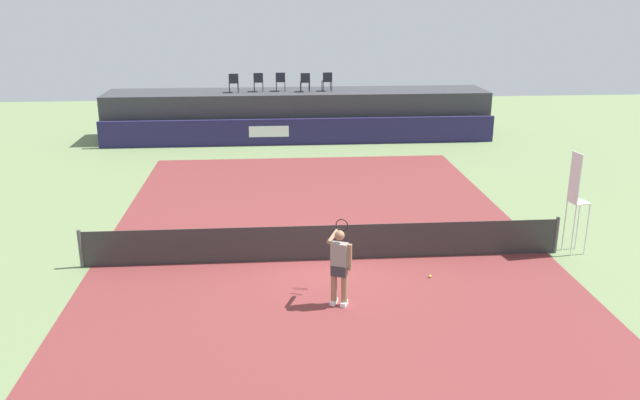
% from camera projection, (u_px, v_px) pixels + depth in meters
% --- Properties ---
extents(ground_plane, '(48.00, 48.00, 0.00)m').
position_uv_depth(ground_plane, '(317.00, 221.00, 19.94)').
color(ground_plane, '#6B7F51').
extents(court_inner, '(12.00, 22.00, 0.00)m').
position_uv_depth(court_inner, '(325.00, 259.00, 17.10)').
color(court_inner, maroon).
rests_on(court_inner, ground).
extents(sponsor_wall, '(18.00, 0.22, 1.20)m').
position_uv_depth(sponsor_wall, '(300.00, 132.00, 29.73)').
color(sponsor_wall, '#231E4C').
rests_on(sponsor_wall, ground).
extents(spectator_platform, '(18.00, 2.80, 2.20)m').
position_uv_depth(spectator_platform, '(298.00, 114.00, 31.29)').
color(spectator_platform, '#38383D').
rests_on(spectator_platform, ground).
extents(spectator_chair_far_left, '(0.48, 0.48, 0.89)m').
position_uv_depth(spectator_chair_far_left, '(234.00, 82.00, 30.25)').
color(spectator_chair_far_left, '#1E232D').
rests_on(spectator_chair_far_left, spectator_platform).
extents(spectator_chair_left, '(0.44, 0.44, 0.89)m').
position_uv_depth(spectator_chair_left, '(258.00, 81.00, 30.53)').
color(spectator_chair_left, '#1E232D').
rests_on(spectator_chair_left, spectator_platform).
extents(spectator_chair_center, '(0.45, 0.45, 0.89)m').
position_uv_depth(spectator_chair_center, '(281.00, 81.00, 30.66)').
color(spectator_chair_center, '#1E232D').
rests_on(spectator_chair_center, spectator_platform).
extents(spectator_chair_right, '(0.45, 0.45, 0.89)m').
position_uv_depth(spectator_chair_right, '(305.00, 81.00, 30.50)').
color(spectator_chair_right, '#1E232D').
rests_on(spectator_chair_right, spectator_platform).
extents(spectator_chair_far_right, '(0.47, 0.47, 0.89)m').
position_uv_depth(spectator_chair_far_right, '(327.00, 81.00, 30.72)').
color(spectator_chair_far_right, '#1E232D').
rests_on(spectator_chair_far_right, spectator_platform).
extents(umpire_chair, '(0.50, 0.50, 2.76)m').
position_uv_depth(umpire_chair, '(576.00, 196.00, 17.08)').
color(umpire_chair, white).
rests_on(umpire_chair, ground).
extents(tennis_net, '(12.40, 0.02, 0.95)m').
position_uv_depth(tennis_net, '(325.00, 243.00, 16.95)').
color(tennis_net, '#2D2D2D').
rests_on(tennis_net, ground).
extents(net_post_near, '(0.10, 0.10, 1.00)m').
position_uv_depth(net_post_near, '(81.00, 249.00, 16.49)').
color(net_post_near, '#4C4C51').
rests_on(net_post_near, ground).
extents(net_post_far, '(0.10, 0.10, 1.00)m').
position_uv_depth(net_post_far, '(556.00, 235.00, 17.40)').
color(net_post_far, '#4C4C51').
rests_on(net_post_far, ground).
extents(tennis_player, '(0.58, 1.26, 1.77)m').
position_uv_depth(tennis_player, '(339.00, 265.00, 14.37)').
color(tennis_player, white).
rests_on(tennis_player, court_inner).
extents(tennis_ball, '(0.07, 0.07, 0.07)m').
position_uv_depth(tennis_ball, '(430.00, 276.00, 16.00)').
color(tennis_ball, '#D8EA33').
rests_on(tennis_ball, court_inner).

